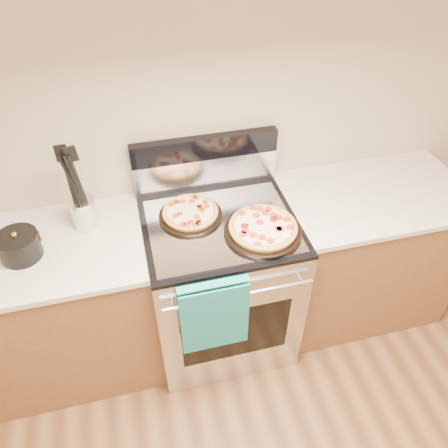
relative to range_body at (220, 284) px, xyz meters
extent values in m
plane|color=tan|center=(0.00, 0.35, 0.90)|extent=(4.00, 0.00, 4.00)
cube|color=#B7B7BC|center=(0.00, 0.00, 0.00)|extent=(0.76, 0.68, 0.90)
cube|color=black|center=(0.00, -0.34, 0.00)|extent=(0.56, 0.01, 0.40)
cube|color=black|center=(0.00, 0.00, 0.46)|extent=(0.76, 0.68, 0.02)
cube|color=silver|center=(0.00, 0.31, 0.56)|extent=(0.76, 0.06, 0.18)
cube|color=black|center=(0.00, 0.31, 0.71)|extent=(0.76, 0.06, 0.12)
cylinder|color=silver|center=(0.00, -0.38, 0.35)|extent=(0.70, 0.03, 0.03)
cube|color=gray|center=(0.00, -0.03, 0.47)|extent=(0.70, 0.55, 0.01)
cube|color=brown|center=(-0.88, 0.03, -0.01)|extent=(1.00, 0.62, 0.88)
cube|color=#BDB4A9|center=(-0.88, 0.03, 0.45)|extent=(1.02, 0.64, 0.03)
cube|color=brown|center=(0.88, 0.03, -0.01)|extent=(1.00, 0.62, 0.88)
cube|color=#BDB4A9|center=(0.88, 0.03, 0.45)|extent=(1.02, 0.64, 0.03)
cylinder|color=silver|center=(-0.63, 0.15, 0.54)|extent=(0.16, 0.16, 0.16)
cylinder|color=black|center=(-0.92, 0.00, 0.52)|extent=(0.23, 0.23, 0.11)
camera|label=1|loc=(-0.37, -1.57, 1.89)|focal=35.00mm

